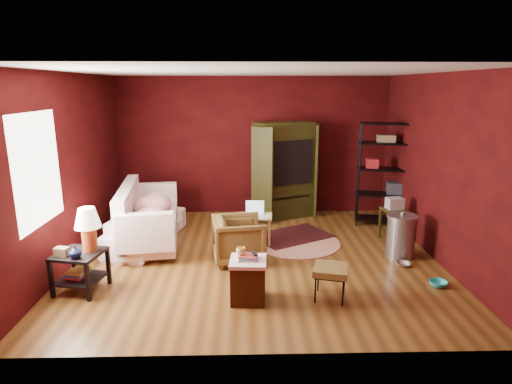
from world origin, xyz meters
TOP-DOWN VIEW (x-y plane):
  - room at (-0.04, -0.01)m, footprint 5.54×5.04m
  - sofa at (-1.85, 0.67)m, footprint 0.93×1.97m
  - armchair at (-0.27, -0.13)m, footprint 0.79×0.83m
  - pet_bowl_steel at (2.18, -0.40)m, footprint 0.22×0.12m
  - pet_bowl_turquoise at (2.41, -1.07)m, footprint 0.24×0.08m
  - vase at (-2.28, -1.24)m, footprint 0.21×0.21m
  - mug at (-0.22, -1.37)m, footprint 0.14×0.12m
  - side_table at (-2.24, -1.03)m, footprint 0.66×0.66m
  - sofa_cushions at (-1.83, 0.67)m, footprint 1.15×2.27m
  - hamper at (-0.14, -1.39)m, footprint 0.47×0.47m
  - footstool at (0.89, -1.36)m, footprint 0.51×0.51m
  - rug_round at (0.69, 0.62)m, footprint 1.84×1.84m
  - rug_oriental at (0.66, 0.92)m, footprint 1.56×1.39m
  - laptop_desk at (-0.01, 0.61)m, footprint 0.60×0.48m
  - tv_armoire at (0.62, 2.15)m, footprint 1.39×1.13m
  - wire_shelving at (2.45, 1.59)m, footprint 1.02×0.60m
  - small_stand at (2.38, 0.70)m, footprint 0.42×0.42m
  - trash_can at (2.24, -0.04)m, footprint 0.47×0.47m

SIDE VIEW (x-z plane):
  - rug_round at x=0.69m, z-range 0.00..0.01m
  - rug_oriental at x=0.66m, z-range 0.01..0.02m
  - pet_bowl_steel at x=2.18m, z-range 0.00..0.21m
  - pet_bowl_turquoise at x=2.41m, z-range 0.00..0.23m
  - hamper at x=-0.14m, z-range -0.03..0.59m
  - trash_can at x=2.24m, z-range -0.02..0.71m
  - footstool at x=0.89m, z-range 0.16..0.58m
  - sofa at x=-1.85m, z-range 0.00..0.74m
  - armchair at x=-0.27m, z-range 0.00..0.76m
  - laptop_desk at x=-0.01m, z-range 0.08..0.80m
  - sofa_cushions at x=-1.83m, z-range -0.01..0.90m
  - small_stand at x=2.38m, z-range 0.19..0.94m
  - vase at x=-2.28m, z-range 0.53..0.69m
  - side_table at x=-2.24m, z-range 0.11..1.21m
  - mug at x=-0.22m, z-range 0.60..0.72m
  - tv_armoire at x=0.62m, z-range 0.04..1.96m
  - wire_shelving at x=2.45m, z-range 0.09..2.05m
  - room at x=-0.04m, z-range -0.02..2.82m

